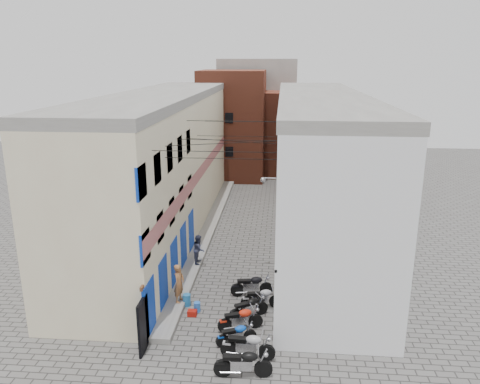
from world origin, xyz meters
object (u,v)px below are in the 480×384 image
(person_a, at_px, (179,283))
(motorcycle_g, at_px, (252,284))
(motorcycle_f, at_px, (261,297))
(motorcycle_a, at_px, (243,362))
(person_b, at_px, (199,249))
(motorcycle_e, at_px, (249,307))
(motorcycle_c, at_px, (236,333))
(water_jug_far, at_px, (187,300))
(motorcycle_b, at_px, (248,344))
(water_jug_near, at_px, (197,307))
(red_crate, at_px, (192,313))
(motorcycle_d, at_px, (240,318))

(person_a, bearing_deg, motorcycle_g, -54.67)
(motorcycle_f, relative_size, motorcycle_g, 0.93)
(motorcycle_a, relative_size, person_b, 1.33)
(motorcycle_e, relative_size, person_a, 1.04)
(motorcycle_c, relative_size, motorcycle_g, 0.82)
(water_jug_far, bearing_deg, motorcycle_a, -57.82)
(motorcycle_b, distance_m, motorcycle_e, 2.90)
(motorcycle_a, height_order, motorcycle_b, motorcycle_a)
(motorcycle_f, bearing_deg, water_jug_far, -96.81)
(motorcycle_f, xyz_separation_m, water_jug_far, (-3.45, -0.11, -0.27))
(motorcycle_b, bearing_deg, person_a, -132.40)
(motorcycle_a, bearing_deg, motorcycle_f, 171.16)
(person_a, bearing_deg, person_b, 11.31)
(motorcycle_c, bearing_deg, water_jug_far, -160.92)
(motorcycle_b, bearing_deg, motorcycle_g, -173.71)
(person_b, relative_size, water_jug_near, 3.46)
(red_crate, bearing_deg, motorcycle_g, 39.43)
(motorcycle_e, bearing_deg, motorcycle_b, -28.55)
(motorcycle_b, distance_m, motorcycle_c, 1.02)
(motorcycle_f, height_order, person_a, person_a)
(motorcycle_a, xyz_separation_m, motorcycle_b, (0.09, 1.08, -0.00))
(motorcycle_c, height_order, water_jug_far, motorcycle_c)
(person_b, height_order, water_jug_near, person_b)
(person_a, distance_m, water_jug_far, 0.94)
(water_jug_far, bearing_deg, motorcycle_b, -50.07)
(motorcycle_d, distance_m, water_jug_near, 2.47)
(motorcycle_g, height_order, person_b, person_b)
(motorcycle_g, distance_m, person_b, 4.31)
(motorcycle_a, xyz_separation_m, red_crate, (-2.60, 3.94, -0.49))
(motorcycle_g, height_order, water_jug_far, motorcycle_g)
(motorcycle_b, bearing_deg, water_jug_near, -137.43)
(red_crate, bearing_deg, motorcycle_a, -56.62)
(motorcycle_b, relative_size, red_crate, 5.21)
(water_jug_near, bearing_deg, motorcycle_a, -60.39)
(motorcycle_d, height_order, motorcycle_e, motorcycle_d)
(motorcycle_b, xyz_separation_m, person_a, (-3.41, 3.63, 0.55))
(motorcycle_b, bearing_deg, red_crate, -132.43)
(motorcycle_a, bearing_deg, person_b, -164.36)
(motorcycle_c, xyz_separation_m, motorcycle_f, (0.87, 2.95, 0.06))
(motorcycle_c, relative_size, person_a, 0.93)
(motorcycle_d, xyz_separation_m, motorcycle_f, (0.80, 1.90, -0.01))
(motorcycle_d, relative_size, water_jug_far, 3.46)
(water_jug_near, bearing_deg, motorcycle_b, -51.79)
(motorcycle_c, xyz_separation_m, person_b, (-2.73, 7.03, 0.56))
(motorcycle_b, bearing_deg, motorcycle_d, -162.42)
(motorcycle_e, bearing_deg, motorcycle_f, 118.57)
(motorcycle_g, bearing_deg, water_jug_far, -77.63)
(motorcycle_g, bearing_deg, motorcycle_e, -10.56)
(person_b, bearing_deg, motorcycle_g, -135.28)
(motorcycle_a, relative_size, water_jug_near, 4.59)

